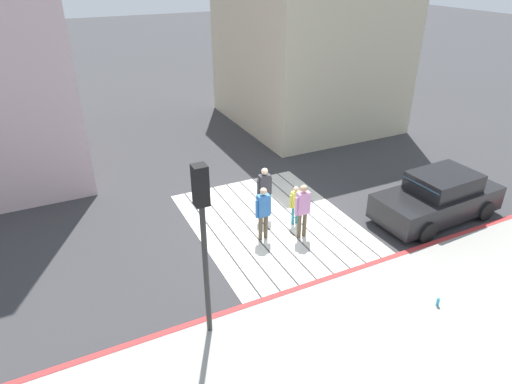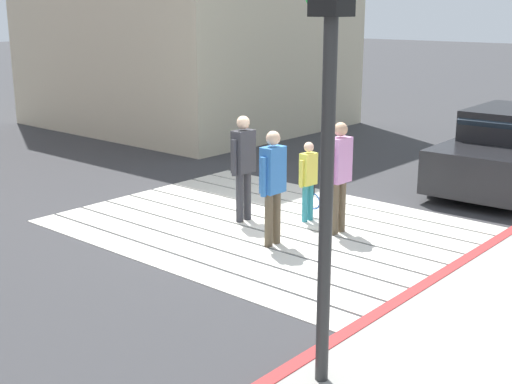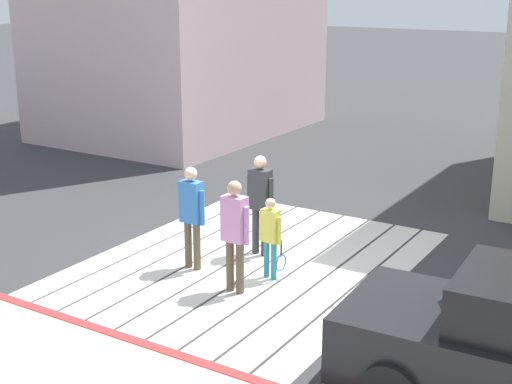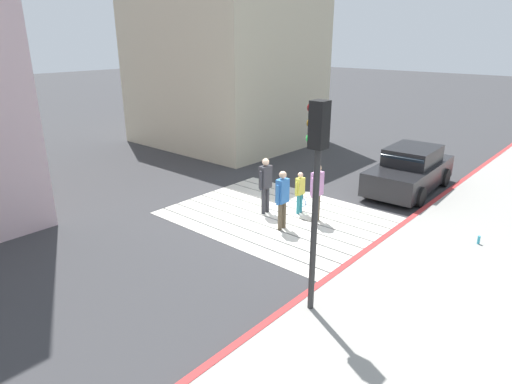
% 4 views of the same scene
% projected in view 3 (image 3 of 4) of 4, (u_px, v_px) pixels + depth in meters
% --- Properties ---
extents(ground_plane, '(120.00, 120.00, 0.00)m').
position_uv_depth(ground_plane, '(248.00, 264.00, 12.19)').
color(ground_plane, '#38383A').
extents(crosswalk_stripes, '(6.40, 4.90, 0.01)m').
position_uv_depth(crosswalk_stripes, '(248.00, 264.00, 12.19)').
color(crosswalk_stripes, silver).
rests_on(crosswalk_stripes, ground).
extents(curb_painted, '(0.16, 40.00, 0.13)m').
position_uv_depth(curb_painted, '(117.00, 338.00, 9.52)').
color(curb_painted, '#BC3333').
rests_on(curb_painted, ground).
extents(pedestrian_adult_lead, '(0.24, 0.52, 1.78)m').
position_uv_depth(pedestrian_adult_lead, '(260.00, 198.00, 12.32)').
color(pedestrian_adult_lead, '#333338').
rests_on(pedestrian_adult_lead, ground).
extents(pedestrian_adult_trailing, '(0.23, 0.51, 1.75)m').
position_uv_depth(pedestrian_adult_trailing, '(192.00, 211.00, 11.71)').
color(pedestrian_adult_trailing, brown).
rests_on(pedestrian_adult_trailing, ground).
extents(pedestrian_adult_side, '(0.24, 0.52, 1.78)m').
position_uv_depth(pedestrian_adult_side, '(235.00, 229.00, 10.80)').
color(pedestrian_adult_side, brown).
rests_on(pedestrian_adult_side, ground).
extents(pedestrian_child_with_racket, '(0.28, 0.42, 1.35)m').
position_uv_depth(pedestrian_child_with_racket, '(271.00, 234.00, 11.38)').
color(pedestrian_child_with_racket, teal).
rests_on(pedestrian_child_with_racket, ground).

